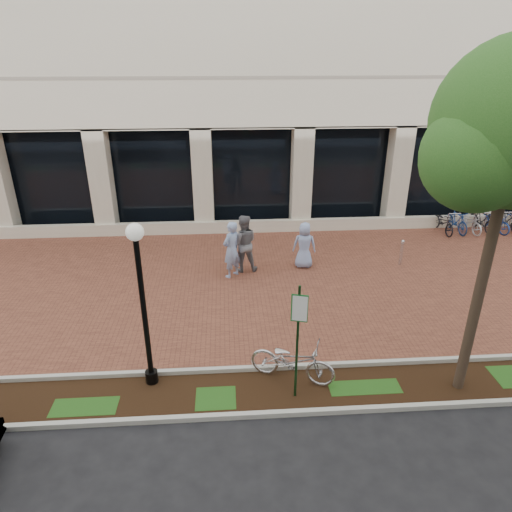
{
  "coord_description": "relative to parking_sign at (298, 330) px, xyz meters",
  "views": [
    {
      "loc": [
        -1.11,
        -13.18,
        6.92
      ],
      "look_at": [
        -0.25,
        -0.8,
        1.29
      ],
      "focal_mm": 32.0,
      "sensor_mm": 36.0,
      "label": 1
    }
  ],
  "objects": [
    {
      "name": "bike_rack_cluster",
      "position": [
        9.2,
        9.36,
        -1.26
      ],
      "size": [
        4.19,
        1.73,
        0.95
      ],
      "rotation": [
        0.0,
        0.0,
        0.16
      ],
      "color": "black",
      "rests_on": "ground"
    },
    {
      "name": "bollard",
      "position": [
        4.67,
        6.4,
        -1.23
      ],
      "size": [
        0.12,
        0.12,
        0.94
      ],
      "color": "silver",
      "rests_on": "ground"
    },
    {
      "name": "locked_bicycle",
      "position": [
        0.01,
        0.58,
        -1.19
      ],
      "size": [
        2.09,
        1.4,
        1.04
      ],
      "primitive_type": "imported",
      "rotation": [
        0.0,
        0.0,
        1.17
      ],
      "color": "silver",
      "rests_on": "ground"
    },
    {
      "name": "curb_street_side",
      "position": [
        -0.29,
        -0.56,
        -1.65
      ],
      "size": [
        40.0,
        0.12,
        0.12
      ],
      "primitive_type": "cube",
      "color": "#B7B8AD",
      "rests_on": "ground"
    },
    {
      "name": "parking_sign",
      "position": [
        0.0,
        0.0,
        0.0
      ],
      "size": [
        0.34,
        0.07,
        2.73
      ],
      "rotation": [
        0.0,
        0.0,
        -0.27
      ],
      "color": "#133415",
      "rests_on": "ground"
    },
    {
      "name": "pedestrian_mid",
      "position": [
        -0.85,
        6.36,
        -0.72
      ],
      "size": [
        0.98,
        0.77,
        1.99
      ],
      "primitive_type": "imported",
      "rotation": [
        0.0,
        0.0,
        3.16
      ],
      "color": "slate",
      "rests_on": "ground"
    },
    {
      "name": "ground",
      "position": [
        -0.29,
        5.44,
        -1.71
      ],
      "size": [
        120.0,
        120.0,
        0.0
      ],
      "primitive_type": "plane",
      "color": "black",
      "rests_on": "ground"
    },
    {
      "name": "pedestrian_right",
      "position": [
        1.25,
        6.48,
        -0.9
      ],
      "size": [
        0.87,
        0.64,
        1.62
      ],
      "primitive_type": "imported",
      "rotation": [
        0.0,
        0.0,
        2.98
      ],
      "color": "#92A9DB",
      "rests_on": "ground"
    },
    {
      "name": "pedestrian_left",
      "position": [
        -1.25,
        5.92,
        -0.75
      ],
      "size": [
        0.83,
        0.83,
        1.93
      ],
      "primitive_type": "imported",
      "rotation": [
        0.0,
        0.0,
        3.93
      ],
      "color": "#91A9D8",
      "rests_on": "ground"
    },
    {
      "name": "curb_plaza_side",
      "position": [
        -0.29,
        0.94,
        -1.65
      ],
      "size": [
        40.0,
        0.12,
        0.12
      ],
      "primitive_type": "cube",
      "color": "#B7B8AD",
      "rests_on": "ground"
    },
    {
      "name": "lamppost",
      "position": [
        -3.18,
        0.69,
        0.47
      ],
      "size": [
        0.36,
        0.36,
        3.85
      ],
      "color": "black",
      "rests_on": "ground"
    },
    {
      "name": "brick_plaza",
      "position": [
        -0.29,
        5.44,
        -1.71
      ],
      "size": [
        40.0,
        9.0,
        0.01
      ],
      "primitive_type": "cube",
      "color": "brown",
      "rests_on": "ground"
    },
    {
      "name": "planting_strip",
      "position": [
        -0.29,
        0.19,
        -1.71
      ],
      "size": [
        40.0,
        1.5,
        0.01
      ],
      "primitive_type": "cube",
      "color": "black",
      "rests_on": "ground"
    }
  ]
}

